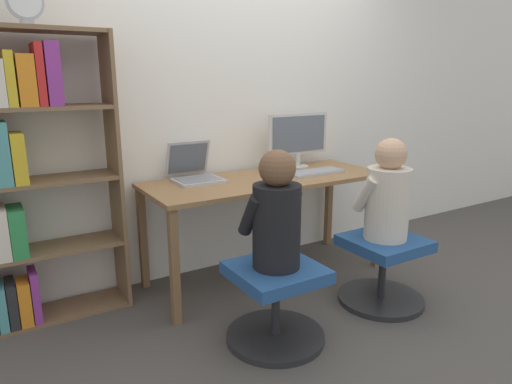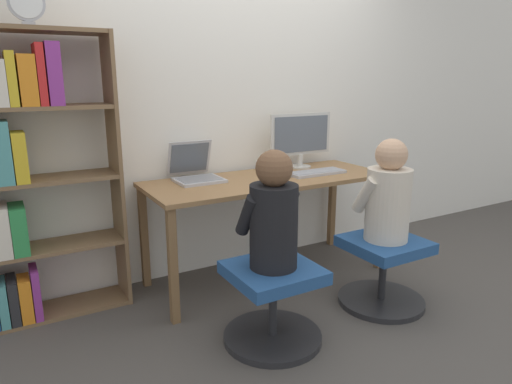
{
  "view_description": "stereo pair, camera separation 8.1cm",
  "coord_description": "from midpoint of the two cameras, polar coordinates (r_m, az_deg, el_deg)",
  "views": [
    {
      "loc": [
        -1.73,
        -2.34,
        1.46
      ],
      "look_at": [
        -0.22,
        0.13,
        0.72
      ],
      "focal_mm": 32.0,
      "sensor_mm": 36.0,
      "label": 1
    },
    {
      "loc": [
        -1.66,
        -2.39,
        1.46
      ],
      "look_at": [
        -0.22,
        0.13,
        0.72
      ],
      "focal_mm": 32.0,
      "sensor_mm": 36.0,
      "label": 2
    }
  ],
  "objects": [
    {
      "name": "office_chair_left",
      "position": [
        3.14,
        14.83,
        -9.14
      ],
      "size": [
        0.56,
        0.56,
        0.45
      ],
      "color": "#262628",
      "rests_on": "ground_plane"
    },
    {
      "name": "desk_clock",
      "position": [
        2.86,
        -27.69,
        20.22
      ],
      "size": [
        0.19,
        0.03,
        0.21
      ],
      "color": "#B2B2B7",
      "rests_on": "bookshelf"
    },
    {
      "name": "person_at_laptop",
      "position": [
        2.44,
        1.6,
        -2.91
      ],
      "size": [
        0.32,
        0.29,
        0.65
      ],
      "color": "black",
      "rests_on": "office_chair_right"
    },
    {
      "name": "computer_mouse_by_keyboard",
      "position": [
        3.27,
        2.27,
        2.15
      ],
      "size": [
        0.07,
        0.11,
        0.04
      ],
      "color": "black",
      "rests_on": "desk"
    },
    {
      "name": "desktop_monitor",
      "position": [
        3.62,
        4.68,
        6.79
      ],
      "size": [
        0.55,
        0.17,
        0.43
      ],
      "color": "beige",
      "rests_on": "desk"
    },
    {
      "name": "person_at_monitor",
      "position": [
        2.98,
        15.36,
        -0.34
      ],
      "size": [
        0.34,
        0.3,
        0.65
      ],
      "color": "beige",
      "rests_on": "office_chair_left"
    },
    {
      "name": "office_chair_right",
      "position": [
        2.63,
        1.57,
        -13.42
      ],
      "size": [
        0.56,
        0.56,
        0.45
      ],
      "color": "#262628",
      "rests_on": "ground_plane"
    },
    {
      "name": "wall_back",
      "position": [
        3.54,
        -2.8,
        11.61
      ],
      "size": [
        10.0,
        0.05,
        2.6
      ],
      "color": "white",
      "rests_on": "ground_plane"
    },
    {
      "name": "laptop",
      "position": [
        3.2,
        -8.38,
        2.39
      ],
      "size": [
        0.32,
        0.35,
        0.27
      ],
      "color": "#B7B7BC",
      "rests_on": "desk"
    },
    {
      "name": "bookshelf",
      "position": [
        2.94,
        -29.04,
        1.22
      ],
      "size": [
        0.93,
        0.3,
        1.73
      ],
      "color": "brown",
      "rests_on": "ground_plane"
    },
    {
      "name": "desk",
      "position": [
        3.28,
        0.69,
        0.44
      ],
      "size": [
        1.76,
        0.67,
        0.76
      ],
      "color": "olive",
      "rests_on": "ground_plane"
    },
    {
      "name": "keyboard",
      "position": [
        3.42,
        6.67,
        2.49
      ],
      "size": [
        0.44,
        0.17,
        0.03
      ],
      "color": "#B2B2B7",
      "rests_on": "desk"
    },
    {
      "name": "ground_plane",
      "position": [
        3.26,
        3.87,
        -12.46
      ],
      "size": [
        14.0,
        14.0,
        0.0
      ],
      "primitive_type": "plane",
      "color": "#4C4742"
    }
  ]
}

